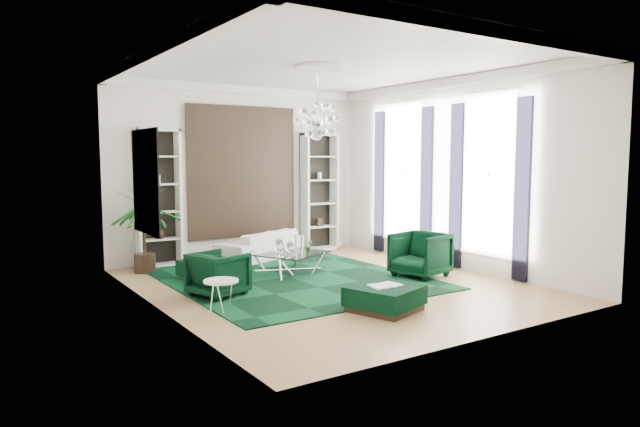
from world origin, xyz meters
TOP-DOWN VIEW (x-y plane):
  - floor at (0.00, 0.00)m, footprint 6.00×7.00m
  - ceiling at (0.00, 0.00)m, footprint 6.00×7.00m
  - wall_back at (0.00, 3.51)m, footprint 6.00×0.02m
  - wall_front at (0.00, -3.51)m, footprint 6.00×0.02m
  - wall_left at (-3.01, 0.00)m, footprint 0.02×7.00m
  - wall_right at (3.01, 0.00)m, footprint 0.02×7.00m
  - crown_molding at (0.00, 0.00)m, footprint 6.00×7.00m
  - ceiling_medallion at (0.00, 0.30)m, footprint 0.90×0.90m
  - tapestry at (0.00, 3.46)m, footprint 2.50×0.06m
  - shelving_left at (-1.95, 3.31)m, footprint 0.90×0.38m
  - shelving_right at (1.95, 3.31)m, footprint 0.90×0.38m
  - painting at (-2.97, 0.60)m, footprint 0.04×1.30m
  - window_near at (2.99, -0.90)m, footprint 0.03×1.10m
  - curtain_near_a at (2.96, -1.68)m, footprint 0.07×0.30m
  - curtain_near_b at (2.96, -0.12)m, footprint 0.07×0.30m
  - window_far at (2.99, 1.50)m, footprint 0.03×1.10m
  - curtain_far_a at (2.96, 0.72)m, footprint 0.07×0.30m
  - curtain_far_b at (2.96, 2.28)m, footprint 0.07×0.30m
  - rug at (-0.30, 0.89)m, footprint 4.20×5.00m
  - sofa at (0.16, 2.93)m, footprint 2.29×1.60m
  - armchair_left at (-1.95, 0.30)m, footprint 0.99×0.98m
  - armchair_right at (1.80, -0.35)m, footprint 1.09×1.07m
  - coffee_table at (-0.13, 1.22)m, footprint 1.62×1.62m
  - ottoman_side at (-1.62, 1.55)m, footprint 1.05×1.05m
  - ottoman_front at (-0.29, -1.84)m, footprint 1.14×1.14m
  - book at (-0.29, -1.84)m, footprint 0.47×0.31m
  - side_table at (-2.34, -0.70)m, footprint 0.53×0.53m
  - palm at (-2.38, 2.88)m, footprint 1.64×1.64m
  - chandelier at (0.03, 0.45)m, footprint 1.04×1.04m
  - table_plant at (0.18, 0.97)m, footprint 0.17×0.15m

SIDE VIEW (x-z plane):
  - floor at x=0.00m, z-range -0.02..0.00m
  - rug at x=-0.30m, z-range 0.00..0.02m
  - ottoman_front at x=-0.29m, z-range 0.00..0.36m
  - ottoman_side at x=-1.62m, z-range 0.00..0.37m
  - coffee_table at x=-0.13m, z-range 0.00..0.42m
  - side_table at x=-2.34m, z-range 0.00..0.48m
  - sofa at x=0.16m, z-range 0.00..0.62m
  - armchair_left at x=-1.95m, z-range 0.00..0.72m
  - book at x=-0.29m, z-range 0.36..0.40m
  - armchair_right at x=1.80m, z-range 0.00..0.83m
  - table_plant at x=0.18m, z-range 0.42..0.67m
  - palm at x=-2.38m, z-range 0.00..2.19m
  - shelving_left at x=-1.95m, z-range 0.00..2.80m
  - shelving_right at x=1.95m, z-range 0.00..2.80m
  - curtain_near_a at x=2.96m, z-range 0.02..3.27m
  - curtain_near_b at x=2.96m, z-range 0.02..3.27m
  - curtain_far_a at x=2.96m, z-range 0.02..3.27m
  - curtain_far_b at x=2.96m, z-range 0.02..3.27m
  - painting at x=-2.97m, z-range 1.05..2.65m
  - wall_back at x=0.00m, z-range 0.00..3.80m
  - wall_front at x=0.00m, z-range 0.00..3.80m
  - wall_left at x=-3.01m, z-range 0.00..3.80m
  - wall_right at x=3.01m, z-range 0.00..3.80m
  - tapestry at x=0.00m, z-range 0.50..3.30m
  - window_near at x=2.99m, z-range 0.45..3.35m
  - window_far at x=2.99m, z-range 0.45..3.35m
  - chandelier at x=0.03m, z-range 2.48..3.22m
  - crown_molding at x=0.00m, z-range 3.61..3.79m
  - ceiling_medallion at x=0.00m, z-range 3.75..3.79m
  - ceiling at x=0.00m, z-range 3.80..3.82m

